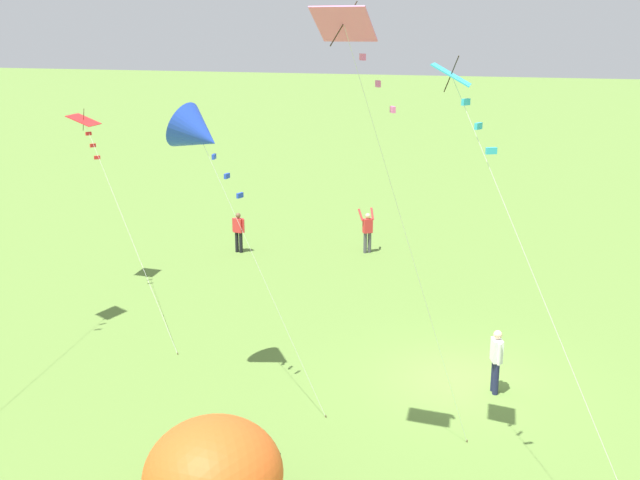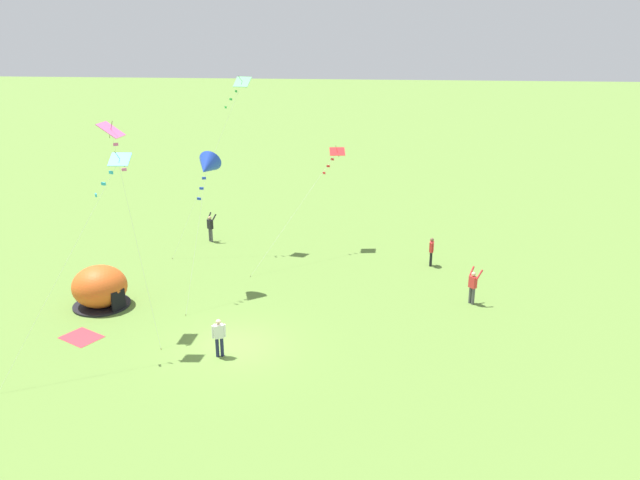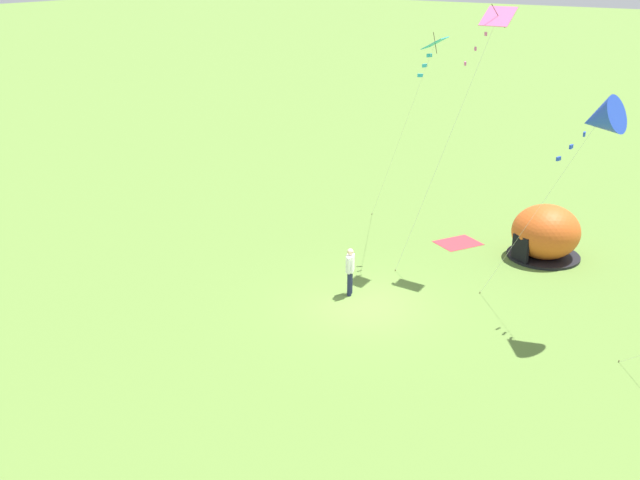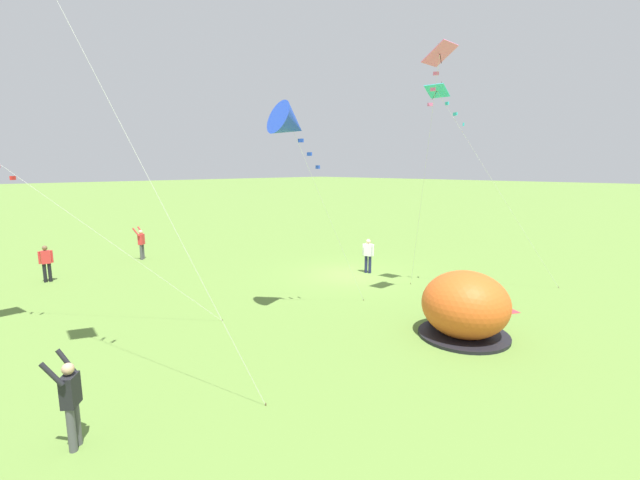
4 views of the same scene
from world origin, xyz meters
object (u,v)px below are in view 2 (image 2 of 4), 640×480
Objects in this scene: popup_tent at (100,287)px; person_near_tent at (431,250)px; person_far_back at (473,285)px; person_center_field at (219,336)px; kite_blue at (207,166)px; kite_green at (239,88)px; kite_cyan at (114,168)px; kite_red at (335,155)px; person_arms_raised at (210,227)px; kite_pink at (113,136)px.

popup_tent reaches higher than person_near_tent.
person_near_tent is 5.45m from person_far_back.
kite_blue is (-2.22, 7.08, 5.70)m from person_center_field.
kite_blue is 0.70× the size of kite_green.
person_center_field is at bearing -8.46° from kite_cyan.
person_far_back is 0.18× the size of kite_green.
person_center_field is at bearing -103.75° from kite_red.
person_far_back reaches higher than person_center_field.
kite_red is (8.09, -0.07, 4.89)m from person_arms_raised.
popup_tent is 8.06m from kite_blue.
kite_blue is 7.67m from kite_green.
kite_green is (2.03, 13.42, 2.00)m from kite_cyan.
popup_tent is 14.16m from kite_green.
person_far_back is at bearing -71.21° from person_near_tent.
person_center_field is 9.36m from kite_blue.
person_center_field is at bearing -128.92° from person_near_tent.
person_arms_raised is at bearing 91.73° from kite_cyan.
person_center_field is 0.20× the size of kite_cyan.
person_far_back is 17.68m from kite_green.
kite_green reaches higher than kite_blue.
person_center_field is 0.26× the size of kite_red.
person_arms_raised is at bearing 153.06° from person_far_back.
kite_red is at bearing 43.50° from popup_tent.
person_near_tent is at bearing -10.84° from kite_green.
kite_cyan is (-13.62, -11.20, 6.96)m from person_near_tent.
person_center_field is 9.64m from kite_pink.
kite_cyan reaches higher than person_center_field.
popup_tent is 8.45m from person_center_field.
kite_blue is at bearing 107.43° from person_center_field.
kite_pink is at bearing -103.73° from kite_green.
person_arms_raised reaches higher than person_near_tent.
person_arms_raised is 9.27m from kite_green.
person_near_tent is at bearing 51.08° from person_center_field.
person_near_tent is 14.82m from kite_green.
person_near_tent is 15.18m from person_center_field.
kite_pink reaches higher than person_arms_raised.
person_near_tent is at bearing 21.88° from kite_blue.
kite_cyan is 0.81× the size of kite_green.
kite_blue is (-5.80, -7.52, 0.78)m from kite_red.
person_far_back is (18.54, 2.31, 0.00)m from popup_tent.
kite_cyan is (3.16, -3.73, 6.93)m from popup_tent.
kite_red reaches higher than person_arms_raised.
kite_cyan is at bearing -88.27° from person_arms_raised.
kite_red is at bearing 154.83° from person_near_tent.
kite_pink is at bearing -37.92° from popup_tent.
kite_red is 9.53m from kite_blue.
kite_green is at bearing 169.16° from person_near_tent.
popup_tent is 10.70m from person_arms_raised.
person_center_field is at bearing -72.57° from kite_blue.
kite_red is 15.08m from kite_pink.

